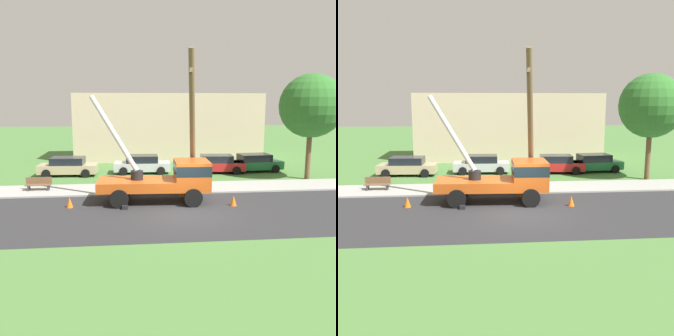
% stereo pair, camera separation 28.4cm
% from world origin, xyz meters
% --- Properties ---
extents(ground_plane, '(120.00, 120.00, 0.00)m').
position_xyz_m(ground_plane, '(0.00, 12.00, 0.00)').
color(ground_plane, '#477538').
extents(road_asphalt, '(80.00, 8.10, 0.01)m').
position_xyz_m(road_asphalt, '(0.00, 0.00, 0.00)').
color(road_asphalt, '#2B2B2D').
rests_on(road_asphalt, ground).
extents(sidewalk_strip, '(80.00, 3.16, 0.10)m').
position_xyz_m(sidewalk_strip, '(0.00, 5.63, 0.05)').
color(sidewalk_strip, '#9E9E99').
rests_on(sidewalk_strip, ground).
extents(utility_truck, '(6.75, 3.21, 5.98)m').
position_xyz_m(utility_truck, '(-0.48, 2.43, 1.41)').
color(utility_truck, '#C65119').
rests_on(utility_truck, ground).
extents(leaning_utility_pole, '(1.12, 3.90, 8.48)m').
position_xyz_m(leaning_utility_pole, '(0.96, 3.14, 4.33)').
color(leaning_utility_pole, brown).
rests_on(leaning_utility_pole, ground).
extents(traffic_cone_ahead, '(0.36, 0.36, 0.56)m').
position_xyz_m(traffic_cone_ahead, '(2.94, 1.17, 0.28)').
color(traffic_cone_ahead, orange).
rests_on(traffic_cone_ahead, ground).
extents(traffic_cone_behind, '(0.36, 0.36, 0.56)m').
position_xyz_m(traffic_cone_behind, '(-5.90, 1.73, 0.28)').
color(traffic_cone_behind, orange).
rests_on(traffic_cone_behind, ground).
extents(traffic_cone_curbside, '(0.36, 0.36, 0.56)m').
position_xyz_m(traffic_cone_curbside, '(0.46, 3.47, 0.28)').
color(traffic_cone_curbside, orange).
rests_on(traffic_cone_curbside, ground).
extents(parked_sedan_tan, '(4.49, 2.18, 1.42)m').
position_xyz_m(parked_sedan_tan, '(-7.33, 10.97, 0.71)').
color(parked_sedan_tan, tan).
rests_on(parked_sedan_tan, ground).
extents(parked_sedan_silver, '(4.46, 2.13, 1.42)m').
position_xyz_m(parked_sedan_silver, '(-1.63, 11.43, 0.71)').
color(parked_sedan_silver, '#B7B7BF').
rests_on(parked_sedan_silver, ground).
extents(parked_sedan_red, '(4.53, 2.25, 1.42)m').
position_xyz_m(parked_sedan_red, '(4.28, 10.96, 0.71)').
color(parked_sedan_red, '#B21E1E').
rests_on(parked_sedan_red, ground).
extents(parked_sedan_green, '(4.53, 2.25, 1.42)m').
position_xyz_m(parked_sedan_green, '(7.46, 11.19, 0.71)').
color(parked_sedan_green, '#1E6638').
rests_on(parked_sedan_green, ground).
extents(park_bench, '(1.60, 0.45, 0.90)m').
position_xyz_m(park_bench, '(-8.38, 5.70, 0.46)').
color(park_bench, brown).
rests_on(park_bench, ground).
extents(roadside_tree_near, '(4.54, 4.54, 7.59)m').
position_xyz_m(roadside_tree_near, '(10.31, 7.72, 5.30)').
color(roadside_tree_near, brown).
rests_on(roadside_tree_near, ground).
extents(lowrise_building_backdrop, '(18.00, 6.00, 6.40)m').
position_xyz_m(lowrise_building_backdrop, '(1.28, 19.79, 3.20)').
color(lowrise_building_backdrop, '#C6B293').
rests_on(lowrise_building_backdrop, ground).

